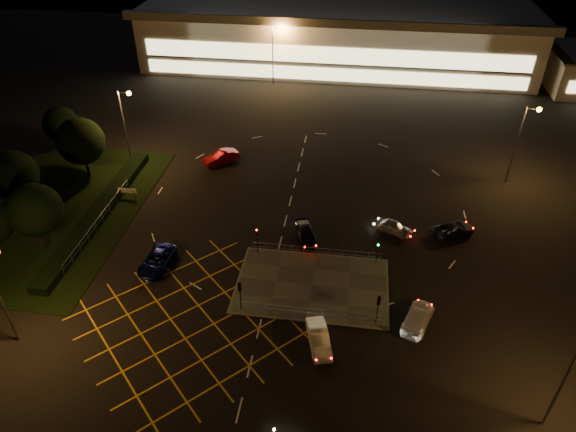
# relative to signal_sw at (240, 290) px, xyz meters

# --- Properties ---
(ground) EXTENTS (180.00, 180.00, 0.00)m
(ground) POSITION_rel_signal_sw_xyz_m (4.00, 5.99, -2.37)
(ground) COLOR black
(ground) RESTS_ON ground
(pedestrian_island) EXTENTS (14.00, 9.00, 0.12)m
(pedestrian_island) POSITION_rel_signal_sw_xyz_m (6.00, 3.99, -2.31)
(pedestrian_island) COLOR #4C4944
(pedestrian_island) RESTS_ON ground
(grass_verge) EXTENTS (18.00, 30.00, 0.08)m
(grass_verge) POSITION_rel_signal_sw_xyz_m (-24.00, 11.99, -2.33)
(grass_verge) COLOR black
(grass_verge) RESTS_ON ground
(hedge) EXTENTS (2.00, 26.00, 1.00)m
(hedge) POSITION_rel_signal_sw_xyz_m (-19.00, 11.99, -1.87)
(hedge) COLOR black
(hedge) RESTS_ON ground
(supermarket) EXTENTS (72.00, 26.50, 10.50)m
(supermarket) POSITION_rel_signal_sw_xyz_m (4.00, 67.95, 2.95)
(supermarket) COLOR beige
(supermarket) RESTS_ON ground
(streetlight_nw) EXTENTS (1.78, 0.56, 10.03)m
(streetlight_nw) POSITION_rel_signal_sw_xyz_m (-19.56, 23.99, 4.20)
(streetlight_nw) COLOR slate
(streetlight_nw) RESTS_ON ground
(streetlight_ne) EXTENTS (1.78, 0.56, 10.03)m
(streetlight_ne) POSITION_rel_signal_sw_xyz_m (28.44, 25.99, 4.20)
(streetlight_ne) COLOR slate
(streetlight_ne) RESTS_ON ground
(streetlight_far_left) EXTENTS (1.78, 0.56, 10.03)m
(streetlight_far_left) POSITION_rel_signal_sw_xyz_m (-5.56, 53.99, 4.20)
(streetlight_far_left) COLOR slate
(streetlight_far_left) RESTS_ON ground
(streetlight_far_right) EXTENTS (1.78, 0.56, 10.03)m
(streetlight_far_right) POSITION_rel_signal_sw_xyz_m (34.44, 55.99, 4.20)
(streetlight_far_right) COLOR slate
(streetlight_far_right) RESTS_ON ground
(signal_sw) EXTENTS (0.28, 0.30, 3.15)m
(signal_sw) POSITION_rel_signal_sw_xyz_m (0.00, 0.00, 0.00)
(signal_sw) COLOR black
(signal_sw) RESTS_ON pedestrian_island
(signal_se) EXTENTS (0.28, 0.30, 3.15)m
(signal_se) POSITION_rel_signal_sw_xyz_m (12.00, 0.00, 0.00)
(signal_se) COLOR black
(signal_se) RESTS_ON pedestrian_island
(signal_nw) EXTENTS (0.28, 0.30, 3.15)m
(signal_nw) POSITION_rel_signal_sw_xyz_m (0.00, 7.99, 0.00)
(signal_nw) COLOR black
(signal_nw) RESTS_ON pedestrian_island
(signal_ne) EXTENTS (0.28, 0.30, 3.15)m
(signal_ne) POSITION_rel_signal_sw_xyz_m (12.00, 7.99, 0.00)
(signal_ne) COLOR black
(signal_ne) RESTS_ON pedestrian_island
(tree_b) EXTENTS (5.40, 5.40, 7.35)m
(tree_b) POSITION_rel_signal_sw_xyz_m (-28.00, 11.99, 2.28)
(tree_b) COLOR black
(tree_b) RESTS_ON ground
(tree_c) EXTENTS (5.76, 5.76, 7.84)m
(tree_c) POSITION_rel_signal_sw_xyz_m (-24.00, 19.99, 2.59)
(tree_c) COLOR black
(tree_c) RESTS_ON ground
(tree_d) EXTENTS (4.68, 4.68, 6.37)m
(tree_d) POSITION_rel_signal_sw_xyz_m (-30.00, 25.99, 1.65)
(tree_d) COLOR black
(tree_d) RESTS_ON ground
(tree_e) EXTENTS (5.40, 5.40, 7.35)m
(tree_e) POSITION_rel_signal_sw_xyz_m (-22.00, 5.99, 2.28)
(tree_e) COLOR black
(tree_e) RESTS_ON ground
(car_queue_white) EXTENTS (2.70, 4.70, 1.47)m
(car_queue_white) POSITION_rel_signal_sw_xyz_m (7.26, -3.01, -1.63)
(car_queue_white) COLOR white
(car_queue_white) RESTS_ON ground
(car_left_blue) EXTENTS (2.84, 5.41, 1.45)m
(car_left_blue) POSITION_rel_signal_sw_xyz_m (-9.50, 4.65, -1.64)
(car_left_blue) COLOR #0C154D
(car_left_blue) RESTS_ON ground
(car_far_dkgrey) EXTENTS (3.19, 4.86, 1.31)m
(car_far_dkgrey) POSITION_rel_signal_sw_xyz_m (4.62, 10.99, -1.71)
(car_far_dkgrey) COLOR black
(car_far_dkgrey) RESTS_ON ground
(car_right_silver) EXTENTS (4.21, 3.06, 1.33)m
(car_right_silver) POSITION_rel_signal_sw_xyz_m (13.88, 13.55, -1.70)
(car_right_silver) COLOR silver
(car_right_silver) RESTS_ON ground
(car_circ_red) EXTENTS (4.65, 4.43, 1.57)m
(car_circ_red) POSITION_rel_signal_sw_xyz_m (-8.30, 25.83, -1.58)
(car_circ_red) COLOR maroon
(car_circ_red) RESTS_ON ground
(car_east_grey) EXTENTS (5.24, 4.26, 1.33)m
(car_east_grey) POSITION_rel_signal_sw_xyz_m (20.15, 14.03, -1.70)
(car_east_grey) COLOR black
(car_east_grey) RESTS_ON ground
(car_approach_white) EXTENTS (3.62, 5.36, 1.44)m
(car_approach_white) POSITION_rel_signal_sw_xyz_m (15.58, 0.52, -1.65)
(car_approach_white) COLOR #BBBBBB
(car_approach_white) RESTS_ON ground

